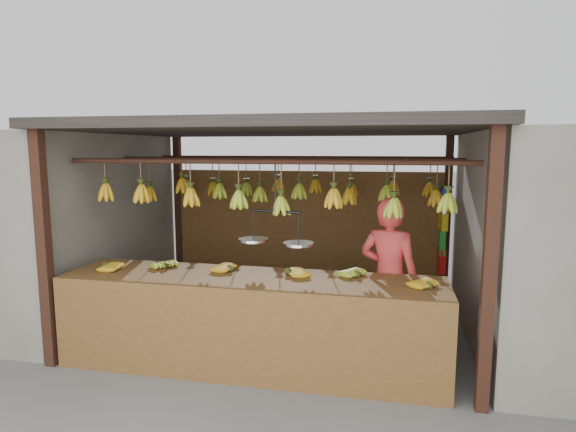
# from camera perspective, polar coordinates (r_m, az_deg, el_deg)

# --- Properties ---
(ground) EXTENTS (80.00, 80.00, 0.00)m
(ground) POSITION_cam_1_polar(r_m,az_deg,el_deg) (5.95, -0.62, -12.90)
(ground) COLOR #5B5B57
(stall) EXTENTS (4.30, 3.30, 2.40)m
(stall) POSITION_cam_1_polar(r_m,az_deg,el_deg) (5.88, 0.06, 6.53)
(stall) COLOR black
(stall) RESTS_ON ground
(neighbor_left) EXTENTS (3.00, 3.00, 2.30)m
(neighbor_left) POSITION_cam_1_polar(r_m,az_deg,el_deg) (7.32, -29.31, -0.66)
(neighbor_left) COLOR slate
(neighbor_left) RESTS_ON ground
(counter) EXTENTS (3.69, 0.84, 0.96)m
(counter) POSITION_cam_1_polar(r_m,az_deg,el_deg) (4.61, -4.79, -9.89)
(counter) COLOR brown
(counter) RESTS_ON ground
(hanging_bananas) EXTENTS (3.58, 2.22, 0.40)m
(hanging_bananas) POSITION_cam_1_polar(r_m,az_deg,el_deg) (5.58, -0.64, 2.77)
(hanging_bananas) COLOR #BD8714
(hanging_bananas) RESTS_ON ground
(balance_scale) EXTENTS (0.75, 0.38, 0.78)m
(balance_scale) POSITION_cam_1_polar(r_m,az_deg,el_deg) (4.63, -1.51, -2.61)
(balance_scale) COLOR black
(balance_scale) RESTS_ON ground
(vendor) EXTENTS (0.70, 0.57, 1.65)m
(vendor) POSITION_cam_1_polar(r_m,az_deg,el_deg) (4.99, 11.87, -7.23)
(vendor) COLOR #BF3333
(vendor) RESTS_ON ground
(bag_bundles) EXTENTS (0.08, 0.26, 1.18)m
(bag_bundles) POSITION_cam_1_polar(r_m,az_deg,el_deg) (6.90, 17.87, -1.62)
(bag_bundles) COLOR #1426BF
(bag_bundles) RESTS_ON ground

